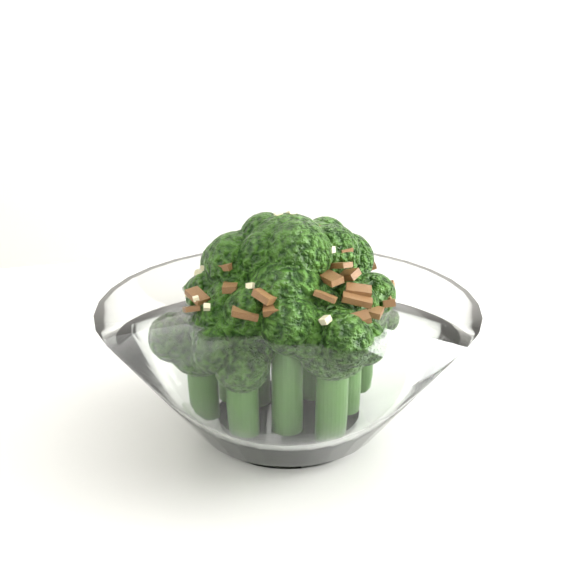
{
  "coord_description": "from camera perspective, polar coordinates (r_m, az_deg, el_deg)",
  "views": [
    {
      "loc": [
        -0.02,
        -0.55,
        1.03
      ],
      "look_at": [
        -0.03,
        -0.08,
        0.85
      ],
      "focal_mm": 50.0,
      "sensor_mm": 36.0,
      "label": 1
    }
  ],
  "objects": [
    {
      "name": "broccoli_dish",
      "position": [
        0.52,
        -0.04,
        -4.29
      ],
      "size": [
        0.24,
        0.24,
        0.15
      ],
      "color": "white",
      "rests_on": "table"
    },
    {
      "name": "table",
      "position": [
        0.57,
        -11.75,
        -17.31
      ],
      "size": [
        1.38,
        1.1,
        0.75
      ],
      "color": "white",
      "rests_on": "ground"
    }
  ]
}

